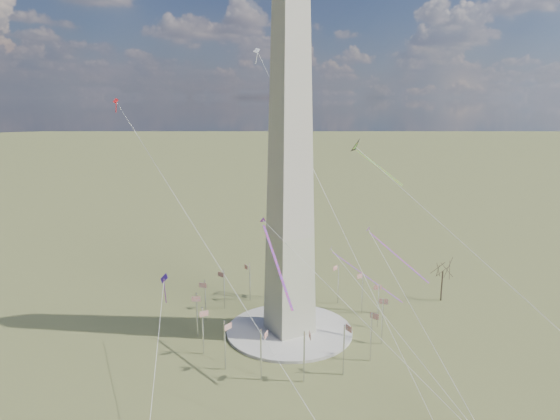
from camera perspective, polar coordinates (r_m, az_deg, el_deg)
ground at (r=147.29m, az=1.08°, el=-13.73°), size 2000.00×2000.00×0.00m
plaza at (r=147.12m, az=1.08°, el=-13.59°), size 36.00×36.00×0.80m
washington_monument at (r=133.08m, az=1.16°, el=5.10°), size 15.56×15.56×100.00m
flagpole_ring at (r=144.20m, az=1.09°, el=-11.14°), size 54.40×54.40×13.00m
tree_near at (r=172.35m, az=18.13°, el=-6.44°), size 8.75×8.75×15.32m
kite_delta_black at (r=158.97m, az=8.96°, el=6.86°), size 13.47×16.09×14.15m
kite_diamond_purple at (r=134.39m, az=-13.08°, el=-7.99°), size 1.62×2.69×8.57m
kite_streamer_left at (r=139.89m, az=12.42°, el=-4.36°), size 8.89×17.33×12.77m
kite_streamer_mid at (r=123.19m, az=-0.92°, el=-4.46°), size 5.91×23.66×16.38m
kite_streamer_right at (r=158.47m, az=8.55°, el=-6.50°), size 16.89×18.31×16.16m
kite_small_red at (r=155.42m, az=-18.26°, el=11.61°), size 1.60×1.39×4.10m
kite_small_white at (r=173.60m, az=-2.67°, el=17.60°), size 1.99×1.74×5.18m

